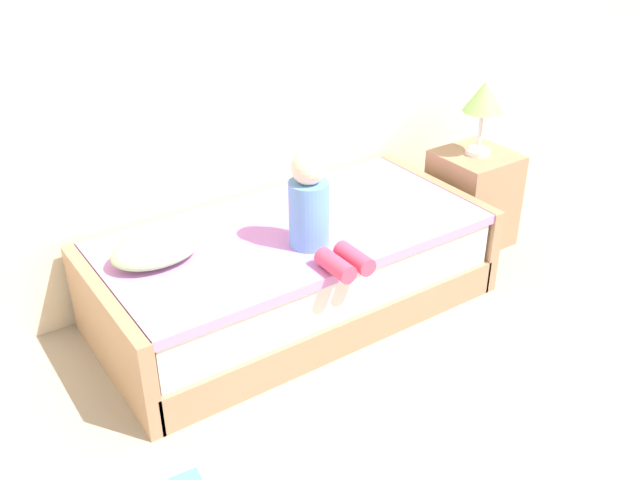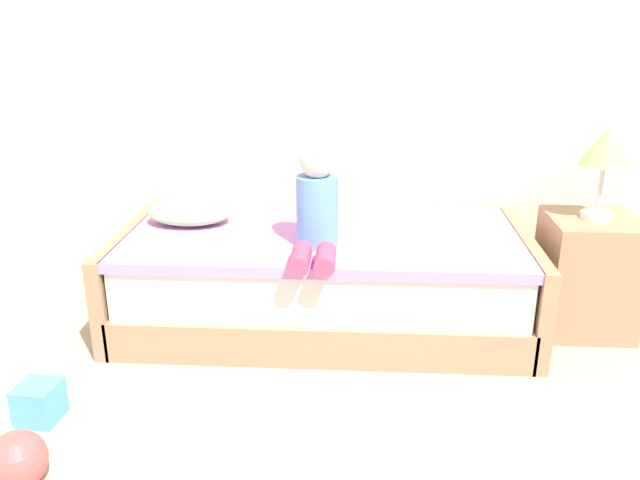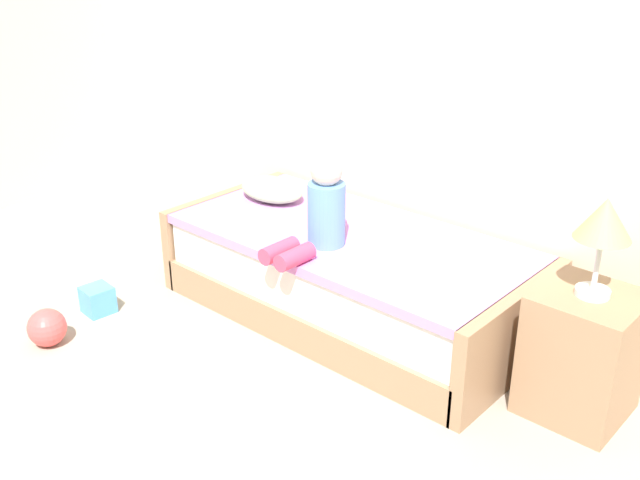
# 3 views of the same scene
# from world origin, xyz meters

# --- Properties ---
(wall_rear) EXTENTS (7.20, 0.10, 2.90)m
(wall_rear) POSITION_xyz_m (0.00, 2.60, 1.45)
(wall_rear) COLOR beige
(wall_rear) RESTS_ON ground
(bed) EXTENTS (2.11, 1.00, 0.50)m
(bed) POSITION_xyz_m (-0.50, 2.00, 0.25)
(bed) COLOR #997556
(bed) RESTS_ON ground
(nightstand) EXTENTS (0.44, 0.44, 0.60)m
(nightstand) POSITION_xyz_m (0.85, 2.01, 0.30)
(nightstand) COLOR #997556
(nightstand) RESTS_ON ground
(table_lamp) EXTENTS (0.24, 0.24, 0.45)m
(table_lamp) POSITION_xyz_m (0.85, 2.01, 0.94)
(table_lamp) COLOR silver
(table_lamp) RESTS_ON nightstand
(child_figure) EXTENTS (0.20, 0.51, 0.50)m
(child_figure) POSITION_xyz_m (-0.52, 1.77, 0.70)
(child_figure) COLOR #598CD1
(child_figure) RESTS_ON bed
(pillow) EXTENTS (0.44, 0.30, 0.13)m
(pillow) POSITION_xyz_m (-1.21, 2.10, 0.56)
(pillow) COLOR #99CC8C
(pillow) RESTS_ON bed
(toy_ball) EXTENTS (0.21, 0.21, 0.21)m
(toy_ball) POSITION_xyz_m (-1.49, 0.68, 0.10)
(toy_ball) COLOR #E54C4C
(toy_ball) RESTS_ON ground
(toy_block) EXTENTS (0.17, 0.17, 0.16)m
(toy_block) POSITION_xyz_m (-1.59, 1.05, 0.08)
(toy_block) COLOR #4C99E5
(toy_block) RESTS_ON ground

